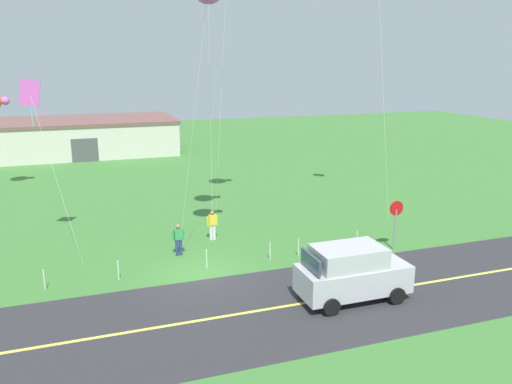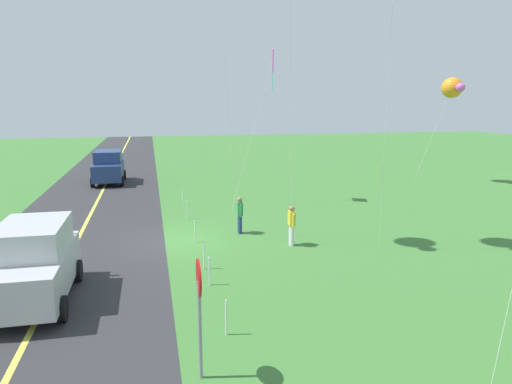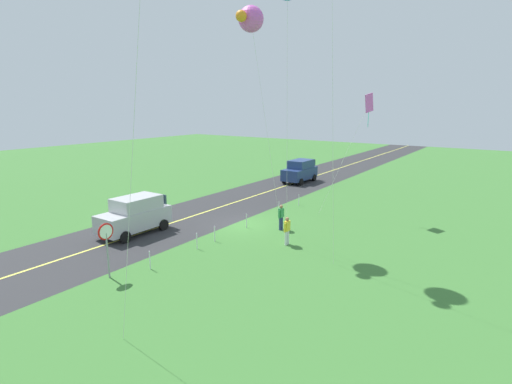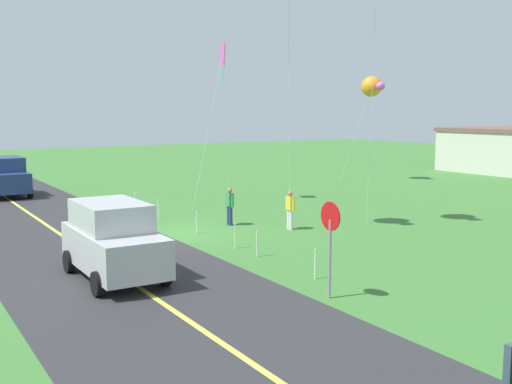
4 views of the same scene
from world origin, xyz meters
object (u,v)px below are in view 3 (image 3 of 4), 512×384
car_parked_west_far (300,171)px  kite_orange_near (369,105)px  person_adult_companion (281,216)px  stop_sign (106,240)px  person_adult_near (287,230)px  car_suv_foreground (135,215)px  kite_blue_mid (250,19)px

car_parked_west_far → kite_orange_near: size_ratio=0.52×
person_adult_companion → kite_orange_near: 9.66m
person_adult_companion → stop_sign: bearing=-42.7°
car_parked_west_far → kite_orange_near: 14.23m
kite_orange_near → stop_sign: bearing=-19.3°
person_adult_near → kite_orange_near: (-8.31, 1.35, 6.79)m
person_adult_near → kite_orange_near: 10.81m
car_parked_west_far → car_suv_foreground: bearing=-1.3°
stop_sign → person_adult_companion: (-10.40, 2.80, -0.94)m
stop_sign → kite_orange_near: size_ratio=0.30×
stop_sign → person_adult_near: 9.44m
kite_orange_near → person_adult_near: bearing=-9.2°
kite_blue_mid → kite_orange_near: bearing=151.1°
car_parked_west_far → person_adult_near: car_parked_west_far is taller
car_parked_west_far → stop_sign: bearing=8.5°
car_parked_west_far → person_adult_near: size_ratio=2.75×
person_adult_near → kite_orange_near: bearing=-117.6°
kite_blue_mid → kite_orange_near: kite_blue_mid is taller
person_adult_near → kite_orange_near: kite_orange_near is taller
person_adult_near → kite_blue_mid: size_ratio=0.12×
car_suv_foreground → kite_blue_mid: bearing=125.3°
person_adult_near → person_adult_companion: bearing=-70.4°
car_suv_foreground → car_parked_west_far: (-20.11, 0.47, 0.00)m
car_suv_foreground → stop_sign: stop_sign is taller
car_suv_foreground → person_adult_companion: size_ratio=2.75×
person_adult_near → person_adult_companion: size_ratio=1.00×
car_parked_west_far → person_adult_companion: car_parked_west_far is taller
car_suv_foreground → kite_blue_mid: kite_blue_mid is taller
car_suv_foreground → kite_blue_mid: (-4.07, 5.73, 11.09)m
car_suv_foreground → kite_orange_near: bearing=139.6°
person_adult_companion → kite_blue_mid: 11.55m
person_adult_near → stop_sign: bearing=43.2°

